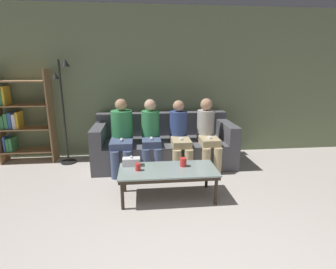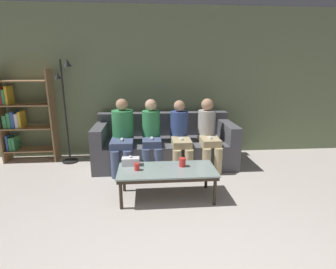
% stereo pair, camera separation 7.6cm
% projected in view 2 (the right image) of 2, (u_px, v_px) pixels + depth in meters
% --- Properties ---
extents(wall_back, '(12.00, 0.06, 2.60)m').
position_uv_depth(wall_back, '(162.00, 83.00, 4.70)').
color(wall_back, '#707F5B').
rests_on(wall_back, ground_plane).
extents(couch, '(2.27, 0.95, 0.81)m').
position_uv_depth(couch, '(165.00, 146.00, 4.43)').
color(couch, '#515156').
rests_on(couch, ground_plane).
extents(coffee_table, '(1.20, 0.55, 0.38)m').
position_uv_depth(coffee_table, '(167.00, 172.00, 3.22)').
color(coffee_table, '#8C9E99').
rests_on(coffee_table, ground_plane).
extents(cup_near_left, '(0.06, 0.06, 0.09)m').
position_uv_depth(cup_near_left, '(137.00, 167.00, 3.16)').
color(cup_near_left, red).
rests_on(cup_near_left, coffee_table).
extents(cup_near_right, '(0.08, 0.08, 0.11)m').
position_uv_depth(cup_near_right, '(182.00, 162.00, 3.28)').
color(cup_near_right, red).
rests_on(cup_near_right, coffee_table).
extents(tissue_box, '(0.22, 0.12, 0.13)m').
position_uv_depth(tissue_box, '(131.00, 161.00, 3.32)').
color(tissue_box, white).
rests_on(tissue_box, coffee_table).
extents(bookshelf, '(0.87, 0.32, 1.56)m').
position_uv_depth(bookshelf, '(21.00, 117.00, 4.42)').
color(bookshelf, '#9E754C').
rests_on(bookshelf, ground_plane).
extents(standing_lamp, '(0.31, 0.26, 1.72)m').
position_uv_depth(standing_lamp, '(65.00, 101.00, 4.27)').
color(standing_lamp, black).
rests_on(standing_lamp, ground_plane).
extents(seated_person_left_end, '(0.34, 0.70, 1.11)m').
position_uv_depth(seated_person_left_end, '(122.00, 133.00, 4.09)').
color(seated_person_left_end, '#47567A').
rests_on(seated_person_left_end, ground_plane).
extents(seated_person_mid_left, '(0.31, 0.62, 1.10)m').
position_uv_depth(seated_person_mid_left, '(151.00, 133.00, 4.13)').
color(seated_person_mid_left, '#47567A').
rests_on(seated_person_mid_left, ground_plane).
extents(seated_person_mid_right, '(0.31, 0.70, 1.08)m').
position_uv_depth(seated_person_mid_right, '(180.00, 134.00, 4.13)').
color(seated_person_mid_right, tan).
rests_on(seated_person_mid_right, ground_plane).
extents(seated_person_right_end, '(0.31, 0.66, 1.10)m').
position_uv_depth(seated_person_right_end, '(208.00, 133.00, 4.18)').
color(seated_person_right_end, tan).
rests_on(seated_person_right_end, ground_plane).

